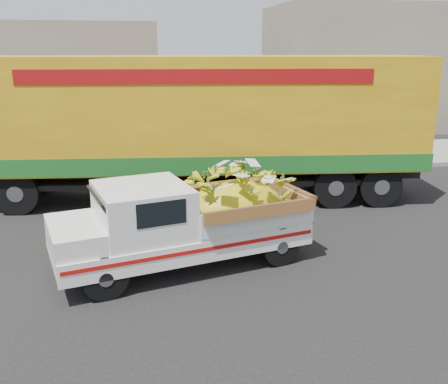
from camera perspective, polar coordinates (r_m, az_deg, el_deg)
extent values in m
plane|color=black|center=(9.43, -9.10, -9.14)|extent=(100.00, 100.00, 0.00)
cube|color=gray|center=(16.01, -9.74, 1.73)|extent=(60.00, 0.25, 0.15)
cube|color=gray|center=(18.05, -9.83, 3.35)|extent=(60.00, 4.00, 0.14)
cube|color=gray|center=(28.27, 20.15, 13.17)|extent=(14.00, 6.00, 6.00)
cylinder|color=black|center=(8.51, -13.46, -9.47)|extent=(0.79, 0.40, 0.76)
cylinder|color=black|center=(9.83, -15.13, -6.01)|extent=(0.79, 0.40, 0.76)
cylinder|color=black|center=(9.58, 6.39, -6.13)|extent=(0.79, 0.40, 0.76)
cylinder|color=black|center=(10.77, 2.45, -3.47)|extent=(0.79, 0.40, 0.76)
cube|color=silver|center=(9.46, -4.83, -5.24)|extent=(4.98, 2.79, 0.39)
cube|color=#A50F0C|center=(8.69, -2.93, -6.73)|extent=(4.47, 1.13, 0.07)
cube|color=silver|center=(9.07, -18.84, -7.79)|extent=(0.50, 1.64, 0.14)
cube|color=silver|center=(8.92, -16.66, -4.65)|extent=(1.21, 1.76, 0.36)
cube|color=silver|center=(9.04, -9.26, -2.07)|extent=(1.90, 1.96, 0.90)
cube|color=black|center=(8.26, -7.13, -2.49)|extent=(0.83, 0.22, 0.42)
cube|color=silver|center=(9.74, 1.78, -1.73)|extent=(2.65, 2.21, 0.51)
ellipsoid|color=gold|center=(9.73, 1.25, -2.39)|extent=(2.35, 1.83, 1.28)
cylinder|color=black|center=(13.56, 17.38, 0.68)|extent=(1.13, 0.44, 1.10)
cylinder|color=black|center=(15.38, 14.76, 2.66)|extent=(1.13, 0.44, 1.10)
cylinder|color=black|center=(13.18, 12.51, 0.60)|extent=(1.13, 0.44, 1.10)
cylinder|color=black|center=(15.04, 10.42, 2.64)|extent=(1.13, 0.44, 1.10)
cylinder|color=black|center=(13.36, -22.57, -0.06)|extent=(1.13, 0.44, 1.10)
cylinder|color=black|center=(15.21, -20.27, 2.04)|extent=(1.13, 0.44, 1.10)
cube|color=black|center=(13.56, -2.99, 2.41)|extent=(12.04, 2.30, 0.36)
cube|color=gold|center=(13.27, -3.09, 9.13)|extent=(11.96, 3.77, 2.84)
cube|color=#1A5C1F|center=(13.46, -3.02, 4.18)|extent=(12.02, 3.80, 0.45)
cube|color=maroon|center=(11.93, -3.06, 13.02)|extent=(8.35, 0.94, 0.35)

